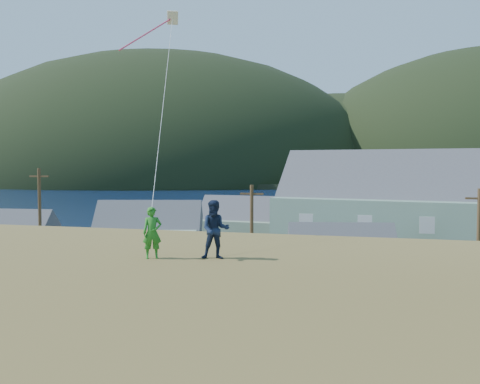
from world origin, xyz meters
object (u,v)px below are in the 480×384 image
shed_teal (5,243)px  shed_palegreen_far (246,225)px  shed_palegreen_near (148,236)px  shed_white (342,262)px  wharf (275,232)px  kite_flyer_navy (215,230)px  kite_flyer_green (152,233)px

shed_teal → shed_palegreen_far: shed_palegreen_far is taller
shed_teal → shed_palegreen_near: bearing=24.1°
shed_palegreen_near → shed_white: shed_palegreen_near is taller
shed_white → shed_palegreen_far: shed_palegreen_far is taller
wharf → shed_white: shed_white is taller
shed_palegreen_far → kite_flyer_navy: bearing=-72.3°
wharf → shed_teal: (-19.31, -31.23, 2.13)m
wharf → shed_palegreen_near: size_ratio=2.22×
shed_palegreen_near → kite_flyer_navy: kite_flyer_navy is taller
shed_palegreen_far → wharf: bearing=91.2°
shed_white → kite_flyer_green: 27.50m
wharf → kite_flyer_green: size_ratio=17.26×
kite_flyer_navy → shed_white: bearing=69.9°
wharf → shed_palegreen_near: bearing=-107.7°
wharf → kite_flyer_navy: size_ratio=15.23×
shed_teal → shed_palegreen_far: (18.58, 18.01, 0.29)m
shed_white → shed_palegreen_far: size_ratio=0.78×
shed_palegreen_far → shed_palegreen_near: bearing=-117.5°
wharf → kite_flyer_green: bearing=-82.1°
shed_palegreen_far → kite_flyer_green: 46.72m
shed_palegreen_far → kite_flyer_green: size_ratio=7.73×
wharf → shed_palegreen_far: (-0.74, -13.23, 2.43)m
shed_palegreen_far → kite_flyer_navy: (10.66, -45.19, 5.18)m
shed_teal → kite_flyer_navy: bearing=-48.7°
shed_palegreen_near → kite_flyer_green: kite_flyer_green is taller
shed_white → kite_flyer_green: kite_flyer_green is taller
shed_teal → shed_palegreen_near: 13.21m
shed_palegreen_far → kite_flyer_green: (8.86, -45.59, 5.08)m
wharf → kite_flyer_navy: kite_flyer_navy is taller
kite_flyer_green → wharf: bearing=68.3°
wharf → kite_flyer_navy: 59.74m
shed_palegreen_far → kite_flyer_navy: size_ratio=6.82×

